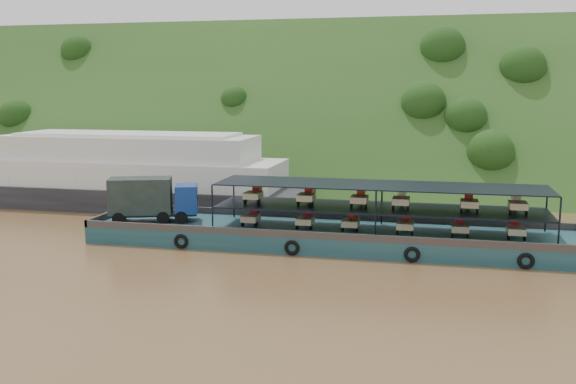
# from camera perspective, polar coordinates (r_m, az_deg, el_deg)

# --- Properties ---
(ground) EXTENTS (160.00, 160.00, 0.00)m
(ground) POSITION_cam_1_polar(r_m,az_deg,el_deg) (47.35, 1.55, -4.49)
(ground) COLOR brown
(ground) RESTS_ON ground
(hillside) EXTENTS (140.00, 39.60, 39.60)m
(hillside) POSITION_cam_1_polar(r_m,az_deg,el_deg) (82.37, 6.49, 1.37)
(hillside) COLOR #1E3D16
(hillside) RESTS_ON ground
(cargo_barge) EXTENTS (35.00, 7.18, 4.54)m
(cargo_barge) POSITION_cam_1_polar(r_m,az_deg,el_deg) (46.51, 2.39, -3.32)
(cargo_barge) COLOR #123B42
(cargo_barge) RESTS_ON ground
(passenger_ferry) EXTENTS (34.71, 8.84, 7.02)m
(passenger_ferry) POSITION_cam_1_polar(r_m,az_deg,el_deg) (63.18, -13.88, 1.54)
(passenger_ferry) COLOR black
(passenger_ferry) RESTS_ON ground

